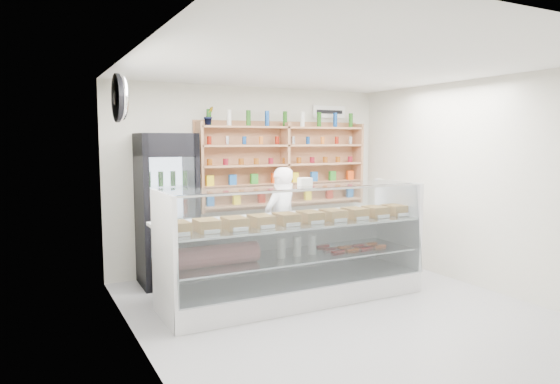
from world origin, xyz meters
TOP-DOWN VIEW (x-y plane):
  - room at (0.00, 0.00)m, footprint 5.00×5.00m
  - display_counter at (-0.25, 0.70)m, footprint 3.29×0.98m
  - shop_worker at (0.04, 1.61)m, footprint 0.68×0.57m
  - drinks_cooler at (-1.45, 2.13)m, footprint 0.76×0.74m
  - wall_shelving at (0.50, 2.34)m, footprint 2.84×0.28m
  - potted_plant at (-0.75, 2.34)m, footprint 0.18×0.16m
  - security_mirror at (-2.17, 1.20)m, footprint 0.15×0.50m
  - wall_sign at (1.40, 2.47)m, footprint 0.62×0.03m

SIDE VIEW (x-z plane):
  - display_counter at x=-0.25m, z-range -0.33..1.10m
  - shop_worker at x=0.04m, z-range 0.00..1.61m
  - drinks_cooler at x=-1.45m, z-range 0.00..2.08m
  - room at x=0.00m, z-range -1.10..3.90m
  - wall_shelving at x=0.50m, z-range 0.93..2.26m
  - potted_plant at x=-0.75m, z-range 2.20..2.47m
  - security_mirror at x=-2.17m, z-range 2.20..2.70m
  - wall_sign at x=1.40m, z-range 2.35..2.55m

